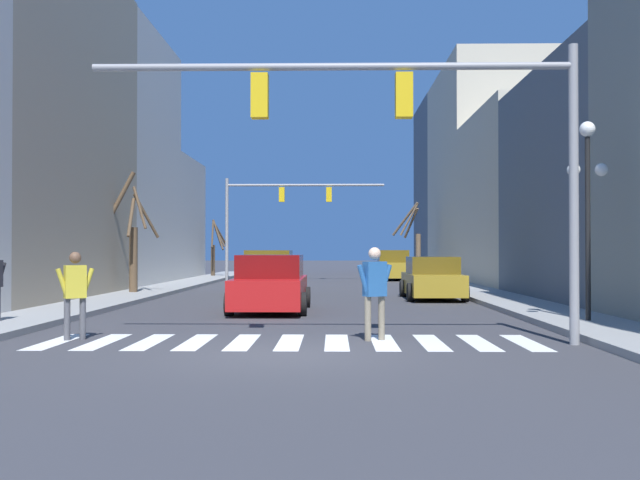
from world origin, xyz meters
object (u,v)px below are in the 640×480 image
(car_parked_left_near, at_px, (393,266))
(street_tree_left_mid, at_px, (215,247))
(street_lamp_right_corner, at_px, (588,180))
(traffic_signal_near, at_px, (418,121))
(pedestrian_waiting_at_curb, at_px, (375,285))
(traffic_signal_far, at_px, (276,204))
(street_tree_right_far, at_px, (131,240))
(street_tree_left_near, at_px, (414,242))
(pedestrian_crossing_street, at_px, (75,288))
(car_driving_away_lane, at_px, (432,279))
(car_driving_toward_lane, at_px, (271,285))
(car_parked_right_near, at_px, (269,274))

(car_parked_left_near, bearing_deg, street_tree_left_mid, 74.11)
(street_lamp_right_corner, relative_size, street_tree_left_mid, 1.27)
(traffic_signal_near, distance_m, pedestrian_waiting_at_curb, 3.27)
(traffic_signal_far, bearing_deg, street_lamp_right_corner, -70.41)
(street_tree_left_mid, relative_size, street_tree_right_far, 0.77)
(traffic_signal_near, height_order, street_tree_left_mid, traffic_signal_near)
(street_lamp_right_corner, height_order, street_tree_right_far, street_tree_right_far)
(street_tree_left_near, bearing_deg, pedestrian_crossing_street, -106.91)
(pedestrian_waiting_at_curb, bearing_deg, pedestrian_crossing_street, -27.87)
(pedestrian_waiting_at_curb, distance_m, street_tree_left_mid, 34.36)
(car_parked_left_near, distance_m, street_tree_right_far, 19.56)
(car_driving_away_lane, relative_size, car_driving_toward_lane, 0.93)
(pedestrian_crossing_street, xyz_separation_m, street_tree_left_near, (10.35, 34.06, 1.28))
(pedestrian_waiting_at_curb, bearing_deg, street_tree_right_far, -86.76)
(car_driving_away_lane, xyz_separation_m, car_parked_left_near, (-0.03, 17.60, 0.10))
(pedestrian_crossing_street, height_order, street_tree_left_near, street_tree_left_near)
(car_driving_away_lane, distance_m, pedestrian_waiting_at_curb, 12.83)
(car_driving_away_lane, height_order, car_driving_toward_lane, car_driving_toward_lane)
(pedestrian_waiting_at_curb, distance_m, street_tree_right_far, 16.76)
(street_tree_right_far, bearing_deg, pedestrian_waiting_at_curb, -58.76)
(street_lamp_right_corner, bearing_deg, car_driving_toward_lane, 151.13)
(traffic_signal_near, height_order, street_lamp_right_corner, traffic_signal_near)
(street_tree_right_far, bearing_deg, traffic_signal_far, 72.20)
(street_tree_left_near, bearing_deg, car_parked_right_near, -112.40)
(traffic_signal_near, distance_m, car_driving_toward_lane, 8.97)
(pedestrian_waiting_at_curb, bearing_deg, street_lamp_right_corner, -179.74)
(street_tree_right_far, bearing_deg, street_lamp_right_corner, -40.10)
(pedestrian_waiting_at_curb, distance_m, street_tree_left_near, 34.36)
(street_lamp_right_corner, xyz_separation_m, street_tree_left_mid, (-13.48, 30.57, -1.38))
(car_driving_toward_lane, bearing_deg, pedestrian_waiting_at_curb, 20.64)
(car_parked_right_near, xyz_separation_m, street_tree_right_far, (-5.31, -0.75, 1.35))
(car_parked_right_near, relative_size, pedestrian_waiting_at_curb, 2.42)
(car_driving_away_lane, distance_m, street_tree_right_far, 11.68)
(pedestrian_crossing_street, height_order, street_tree_left_mid, street_tree_left_mid)
(street_lamp_right_corner, height_order, street_tree_left_near, street_tree_left_near)
(car_parked_left_near, distance_m, street_tree_left_mid, 11.66)
(traffic_signal_far, xyz_separation_m, pedestrian_waiting_at_curb, (4.11, -28.51, -3.36))
(street_tree_right_far, bearing_deg, car_parked_left_near, 54.17)
(street_tree_left_near, bearing_deg, car_parked_left_near, -113.59)
(pedestrian_crossing_street, bearing_deg, car_driving_toward_lane, -145.87)
(street_tree_left_mid, bearing_deg, car_parked_right_near, -74.56)
(pedestrian_waiting_at_curb, height_order, street_tree_left_mid, street_tree_left_mid)
(car_parked_left_near, bearing_deg, car_parked_right_near, 157.91)
(car_parked_right_near, bearing_deg, street_tree_left_near, 157.60)
(car_driving_toward_lane, xyz_separation_m, car_parked_left_near, (5.37, 23.15, 0.06))
(traffic_signal_near, xyz_separation_m, car_driving_toward_lane, (-3.40, 7.55, -3.44))
(car_parked_right_near, height_order, street_tree_right_far, street_tree_right_far)
(car_driving_away_lane, relative_size, street_tree_left_mid, 1.25)
(car_parked_left_near, relative_size, pedestrian_waiting_at_curb, 2.46)
(car_parked_right_near, xyz_separation_m, car_parked_left_near, (6.12, 15.07, 0.01))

